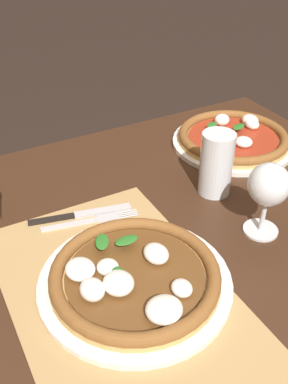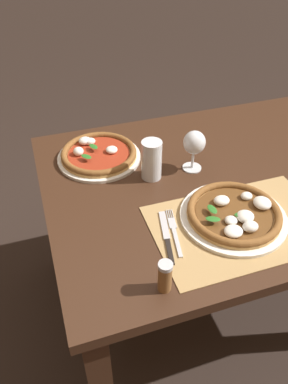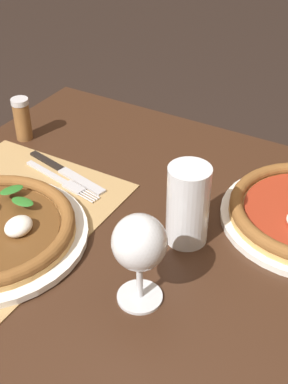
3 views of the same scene
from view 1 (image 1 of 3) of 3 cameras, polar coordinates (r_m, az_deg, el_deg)
dining_table at (r=0.91m, az=14.23°, el=-14.69°), size 1.30×0.96×0.74m
paper_placemat at (r=0.78m, az=-3.10°, el=-12.98°), size 0.55×0.35×0.00m
pizza_near at (r=0.78m, az=-1.23°, el=-10.80°), size 0.33×0.33×0.05m
pizza_far at (r=1.21m, az=11.29°, el=6.73°), size 0.32×0.32×0.05m
wine_glass at (r=0.87m, az=15.53°, el=0.55°), size 0.08×0.08×0.16m
pint_glass at (r=0.99m, az=9.16°, el=3.42°), size 0.07×0.07×0.15m
fork at (r=0.93m, az=-6.76°, el=-3.64°), size 0.06×0.20×0.00m
knife at (r=0.94m, az=-8.04°, el=-2.85°), size 0.06×0.21×0.01m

